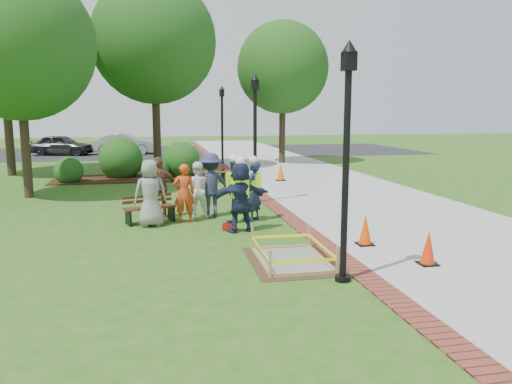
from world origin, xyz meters
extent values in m
plane|color=#285116|center=(0.00, 0.00, 0.00)|extent=(100.00, 100.00, 0.00)
cube|color=#9E9E99|center=(5.00, 10.00, 0.01)|extent=(6.00, 60.00, 0.02)
cube|color=maroon|center=(1.75, 10.00, 0.01)|extent=(0.50, 60.00, 0.03)
cube|color=#381E0F|center=(-3.00, 12.00, 0.02)|extent=(7.00, 3.00, 0.05)
cube|color=black|center=(0.00, 27.00, 0.00)|extent=(36.00, 12.00, 0.01)
cube|color=#47331E|center=(0.65, -1.67, 0.00)|extent=(1.74, 2.33, 0.01)
cube|color=gray|center=(0.65, -1.67, 0.02)|extent=(1.24, 1.82, 0.04)
cube|color=tan|center=(0.65, -1.67, 0.04)|extent=(1.36, 1.95, 0.08)
cube|color=tan|center=(0.65, -1.67, 0.28)|extent=(1.39, 1.98, 0.55)
cube|color=yellow|center=(0.65, -1.67, 0.30)|extent=(1.34, 1.93, 0.06)
cube|color=#4F281B|center=(-2.20, 2.60, 0.43)|extent=(1.47, 0.83, 0.04)
cube|color=#4F281B|center=(-2.27, 2.82, 0.65)|extent=(1.35, 0.48, 0.23)
cube|color=black|center=(-2.20, 2.60, 0.21)|extent=(1.36, 0.85, 0.41)
cube|color=#4F361B|center=(0.29, 10.18, 0.43)|extent=(1.43, 0.60, 0.04)
cube|color=#4F361B|center=(0.26, 10.40, 0.64)|extent=(1.38, 0.23, 0.22)
cube|color=black|center=(0.29, 10.18, 0.20)|extent=(1.31, 0.64, 0.41)
cube|color=black|center=(3.26, -2.46, 0.02)|extent=(0.37, 0.37, 0.05)
cone|color=red|center=(3.26, -2.46, 0.38)|extent=(0.29, 0.29, 0.67)
cube|color=black|center=(2.65, -0.81, 0.02)|extent=(0.37, 0.37, 0.05)
cone|color=#EE3E07|center=(2.65, -0.81, 0.39)|extent=(0.29, 0.29, 0.69)
cube|color=black|center=(3.42, 9.96, 0.03)|extent=(0.41, 0.41, 0.05)
cone|color=#FA5F07|center=(3.42, 9.96, 0.43)|extent=(0.32, 0.32, 0.75)
cube|color=maroon|center=(-0.18, 1.28, 0.09)|extent=(0.40, 0.28, 0.18)
cylinder|color=black|center=(1.25, -3.00, 1.90)|extent=(0.12, 0.12, 3.80)
cube|color=black|center=(1.25, -3.00, 3.90)|extent=(0.22, 0.22, 0.32)
cone|color=black|center=(1.25, -3.00, 4.15)|extent=(0.28, 0.28, 0.22)
cylinder|color=black|center=(1.25, -3.00, 0.05)|extent=(0.28, 0.28, 0.10)
cylinder|color=black|center=(1.25, 5.00, 1.90)|extent=(0.12, 0.12, 3.80)
cube|color=black|center=(1.25, 5.00, 3.90)|extent=(0.22, 0.22, 0.32)
cone|color=black|center=(1.25, 5.00, 4.15)|extent=(0.28, 0.28, 0.22)
cylinder|color=black|center=(1.25, 5.00, 0.05)|extent=(0.28, 0.28, 0.10)
cylinder|color=black|center=(1.25, 13.00, 1.90)|extent=(0.12, 0.12, 3.80)
cube|color=black|center=(1.25, 13.00, 3.90)|extent=(0.22, 0.22, 0.32)
cone|color=black|center=(1.25, 13.00, 4.15)|extent=(0.28, 0.28, 0.22)
cylinder|color=black|center=(1.25, 13.00, 0.05)|extent=(0.28, 0.28, 0.10)
cylinder|color=#3D2D1E|center=(-6.47, 7.65, 2.19)|extent=(0.31, 0.31, 4.38)
sphere|color=#1F4E16|center=(-6.47, 7.65, 5.32)|extent=(5.21, 5.21, 5.21)
cylinder|color=#3D2D1E|center=(-1.86, 15.66, 2.71)|extent=(0.41, 0.41, 5.43)
sphere|color=#1F4E16|center=(-1.86, 15.66, 6.59)|extent=(6.38, 6.38, 6.38)
cylinder|color=#3D2D1E|center=(5.42, 17.43, 2.28)|extent=(0.37, 0.37, 4.56)
sphere|color=#1F4E16|center=(5.42, 17.43, 5.54)|extent=(5.30, 5.30, 5.30)
cylinder|color=#3D2D1E|center=(-8.75, 14.41, 2.87)|extent=(0.39, 0.39, 5.75)
sphere|color=#1F4E16|center=(-8.75, 14.41, 6.98)|extent=(6.91, 6.91, 6.91)
sphere|color=#1F4E16|center=(-5.65, 11.24, 0.00)|extent=(1.22, 1.22, 1.22)
sphere|color=#1F4E16|center=(-3.56, 12.60, 0.00)|extent=(2.00, 2.00, 2.00)
sphere|color=#1F4E16|center=(-1.91, 11.74, 0.00)|extent=(1.04, 1.04, 1.04)
sphere|color=#1F4E16|center=(-0.80, 12.44, 0.00)|extent=(1.77, 1.77, 1.77)
sphere|color=#1F4E16|center=(-3.23, 12.98, 0.00)|extent=(0.89, 0.89, 0.89)
imported|color=gray|center=(-2.17, 2.17, 0.90)|extent=(0.61, 0.42, 1.80)
imported|color=red|center=(-1.26, 2.50, 0.82)|extent=(0.53, 0.35, 1.63)
imported|color=white|center=(-0.86, 3.04, 0.81)|extent=(0.58, 0.44, 1.62)
imported|color=brown|center=(-1.91, 3.26, 0.88)|extent=(0.58, 0.39, 1.77)
imported|color=#2D2E4F|center=(-0.45, 3.11, 0.93)|extent=(0.62, 0.41, 1.86)
imported|color=#192942|center=(0.07, 1.10, 0.90)|extent=(0.63, 0.46, 1.79)
cube|color=#B5FC15|center=(0.07, 1.10, 1.15)|extent=(0.42, 0.26, 0.52)
sphere|color=white|center=(0.07, 1.10, 1.82)|extent=(0.25, 0.25, 0.25)
imported|color=#161D3A|center=(0.65, 2.30, 0.84)|extent=(0.61, 0.64, 1.69)
cube|color=#B5FC15|center=(0.65, 2.30, 1.08)|extent=(0.42, 0.26, 0.52)
sphere|color=white|center=(0.65, 2.30, 1.71)|extent=(0.25, 0.25, 0.25)
imported|color=#192642|center=(0.11, 2.27, 0.87)|extent=(0.65, 0.55, 1.75)
cube|color=#B5FC15|center=(0.11, 2.27, 1.12)|extent=(0.42, 0.26, 0.52)
sphere|color=white|center=(0.11, 2.27, 1.77)|extent=(0.25, 0.25, 0.25)
imported|color=#292A2C|center=(-8.31, 25.60, 0.00)|extent=(3.24, 5.17, 1.56)
imported|color=#B5B5BB|center=(-4.02, 25.73, 0.00)|extent=(2.68, 5.10, 1.59)
camera|label=1|loc=(-2.06, -11.22, 3.07)|focal=35.00mm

